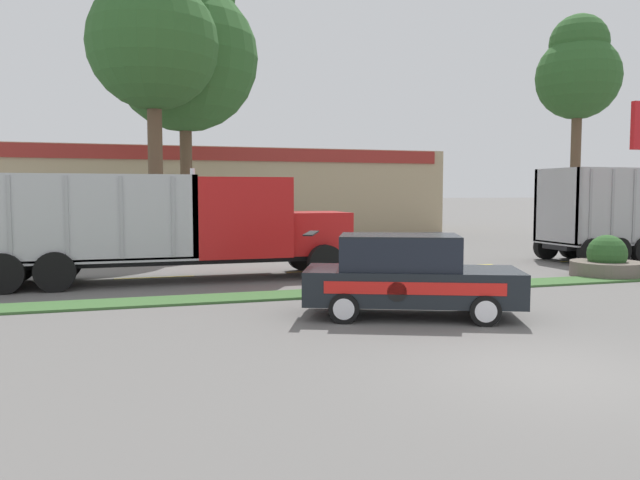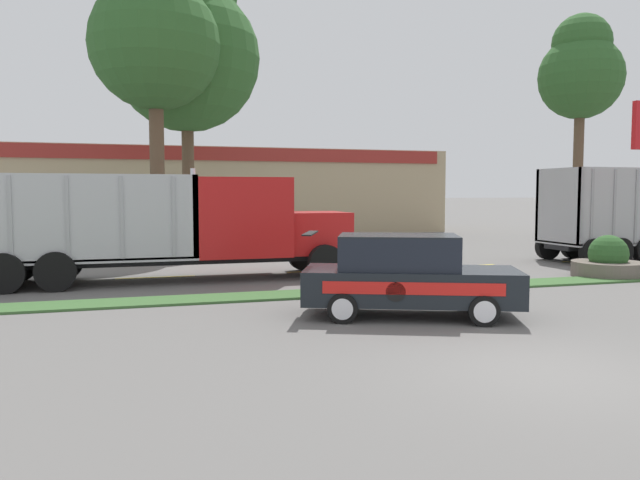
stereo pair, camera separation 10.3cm
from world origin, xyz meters
TOP-DOWN VIEW (x-y plane):
  - ground_plane at (0.00, 0.00)m, footprint 600.00×600.00m
  - grass_verge at (0.00, 7.63)m, footprint 120.00×1.24m
  - centre_line_3 at (-5.06, 12.25)m, footprint 2.40×0.14m
  - centre_line_4 at (0.34, 12.25)m, footprint 2.40×0.14m
  - centre_line_5 at (5.74, 12.25)m, footprint 2.40×0.14m
  - centre_line_6 at (11.14, 12.25)m, footprint 2.40×0.14m
  - dump_truck_lead at (-3.90, 11.37)m, footprint 11.65×2.82m
  - rally_car at (-0.21, 4.36)m, footprint 4.82×3.36m
  - stone_planter at (8.51, 8.31)m, footprint 2.18×2.18m
  - store_building_backdrop at (0.58, 36.08)m, footprint 27.84×12.10m
  - tree_behind_left at (-3.08, 22.94)m, footprint 6.93×6.93m
  - tree_behind_centre at (17.64, 20.99)m, footprint 4.47×4.47m
  - tree_behind_right at (-4.64, 19.84)m, footprint 5.46×5.46m

SIDE VIEW (x-z plane):
  - ground_plane at x=0.00m, z-range 0.00..0.00m
  - centre_line_3 at x=-5.06m, z-range 0.00..0.01m
  - centre_line_4 at x=0.34m, z-range 0.00..0.01m
  - centre_line_5 at x=5.74m, z-range 0.00..0.01m
  - centre_line_6 at x=11.14m, z-range 0.00..0.01m
  - grass_verge at x=0.00m, z-range 0.00..0.06m
  - stone_planter at x=8.51m, z-range -0.21..1.10m
  - rally_car at x=-0.21m, z-range -0.01..1.76m
  - dump_truck_lead at x=-3.90m, z-range -0.09..3.22m
  - store_building_backdrop at x=0.58m, z-range 0.00..5.41m
  - tree_behind_centre at x=17.64m, z-range 3.11..15.31m
  - tree_behind_right at x=-4.64m, z-range 2.85..15.76m
  - tree_behind_left at x=-3.08m, z-range 2.57..16.75m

